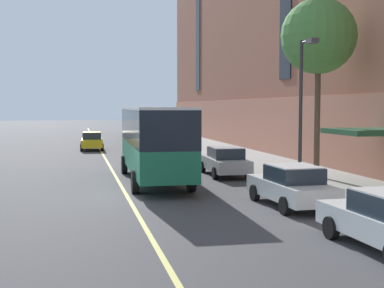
# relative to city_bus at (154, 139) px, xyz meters

# --- Properties ---
(ground_plane) EXTENTS (260.00, 260.00, 0.00)m
(ground_plane) POSITION_rel_city_bus_xyz_m (-1.44, -4.01, -2.14)
(ground_plane) COLOR #424244
(sidewalk) EXTENTS (5.41, 160.00, 0.15)m
(sidewalk) POSITION_rel_city_bus_xyz_m (8.09, -1.01, -2.06)
(sidewalk) COLOR #9E9B93
(sidewalk) RESTS_ON ground
(city_bus) EXTENTS (2.93, 10.92, 3.70)m
(city_bus) POSITION_rel_city_bus_xyz_m (0.00, 0.00, 0.00)
(city_bus) COLOR #1E704C
(city_bus) RESTS_ON ground
(parked_car_navy_0) EXTENTS (2.03, 4.58, 1.56)m
(parked_car_navy_0) POSITION_rel_city_bus_xyz_m (4.06, 20.43, -1.35)
(parked_car_navy_0) COLOR navy
(parked_car_navy_0) RESTS_ON ground
(parked_car_green_1) EXTENTS (1.99, 4.84, 1.56)m
(parked_car_green_1) POSITION_rel_city_bus_xyz_m (4.16, 27.97, -1.35)
(parked_car_green_1) COLOR #23603D
(parked_car_green_1) RESTS_ON ground
(parked_car_white_2) EXTENTS (2.11, 4.70, 1.56)m
(parked_car_white_2) POSITION_rel_city_bus_xyz_m (4.07, -7.47, -1.35)
(parked_car_white_2) COLOR silver
(parked_car_white_2) RESTS_ON ground
(parked_car_silver_3) EXTENTS (2.06, 4.83, 1.56)m
(parked_car_silver_3) POSITION_rel_city_bus_xyz_m (4.09, 1.75, -1.35)
(parked_car_silver_3) COLOR #B7B7BC
(parked_car_silver_3) RESTS_ON ground
(taxi_cab) EXTENTS (2.01, 4.54, 1.56)m
(taxi_cab) POSITION_rel_city_bus_xyz_m (-2.42, 20.74, -1.35)
(taxi_cab) COLOR yellow
(taxi_cab) RESTS_ON ground
(street_tree_mid_block) EXTENTS (3.80, 3.80, 9.00)m
(street_tree_mid_block) POSITION_rel_city_bus_xyz_m (8.24, -0.76, 5.07)
(street_tree_mid_block) COLOR brown
(street_tree_mid_block) RESTS_ON sidewalk
(street_lamp) EXTENTS (0.36, 1.48, 6.46)m
(street_lamp) POSITION_rel_city_bus_xyz_m (5.99, -4.05, 2.01)
(street_lamp) COLOR #2D2D30
(street_lamp) RESTS_ON sidewalk
(lane_centerline) EXTENTS (0.16, 140.00, 0.01)m
(lane_centerline) POSITION_rel_city_bus_xyz_m (-1.70, -1.01, -2.13)
(lane_centerline) COLOR #E0D66B
(lane_centerline) RESTS_ON ground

